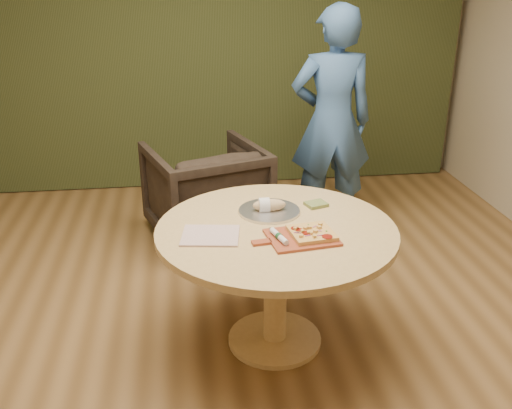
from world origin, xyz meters
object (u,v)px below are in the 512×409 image
object	(u,v)px
pedestal_table	(276,250)
serving_tray	(269,211)
person_standing	(332,122)
armchair	(206,187)
bread_roll	(268,205)
flatbread_pizza	(312,233)
pizza_paddle	(300,238)
cutlery_roll	(279,236)

from	to	relation	value
pedestal_table	serving_tray	size ratio (longest dim) A/B	3.72
pedestal_table	person_standing	xyz separation A→B (m)	(0.71, 1.57, 0.30)
pedestal_table	armchair	size ratio (longest dim) A/B	1.53
person_standing	armchair	bearing A→B (deg)	6.60
bread_roll	flatbread_pizza	bearing A→B (deg)	-63.71
pedestal_table	pizza_paddle	bearing A→B (deg)	-57.93
armchair	person_standing	world-z (taller)	person_standing
flatbread_pizza	pedestal_table	bearing A→B (deg)	137.44
bread_roll	armchair	size ratio (longest dim) A/B	0.22
pedestal_table	flatbread_pizza	distance (m)	0.28
cutlery_roll	person_standing	world-z (taller)	person_standing
pizza_paddle	bread_roll	xyz separation A→B (m)	(-0.11, 0.37, 0.04)
person_standing	pizza_paddle	bearing A→B (deg)	72.16
pizza_paddle	armchair	bearing A→B (deg)	96.66
armchair	bread_roll	bearing A→B (deg)	85.37
flatbread_pizza	armchair	size ratio (longest dim) A/B	0.29
flatbread_pizza	serving_tray	xyz separation A→B (m)	(-0.17, 0.36, -0.02)
pedestal_table	flatbread_pizza	xyz separation A→B (m)	(0.16, -0.15, 0.17)
pizza_paddle	bread_roll	world-z (taller)	bread_roll
flatbread_pizza	serving_tray	bearing A→B (deg)	115.15
pedestal_table	serving_tray	bearing A→B (deg)	91.79
pedestal_table	cutlery_roll	bearing A→B (deg)	-94.87
pedestal_table	pizza_paddle	distance (m)	0.24
bread_roll	armchair	xyz separation A→B (m)	(-0.31, 1.27, -0.36)
armchair	pizza_paddle	bearing A→B (deg)	86.19
pedestal_table	bread_roll	world-z (taller)	bread_roll
serving_tray	person_standing	xyz separation A→B (m)	(0.72, 1.36, 0.15)
flatbread_pizza	armchair	bearing A→B (deg)	106.59
cutlery_roll	armchair	xyz separation A→B (m)	(-0.31, 1.65, -0.35)
flatbread_pizza	bread_roll	distance (m)	0.40
pizza_paddle	bread_roll	distance (m)	0.39
cutlery_roll	bread_roll	size ratio (longest dim) A/B	1.02
serving_tray	person_standing	world-z (taller)	person_standing
flatbread_pizza	bread_roll	world-z (taller)	bread_roll
pizza_paddle	armchair	xyz separation A→B (m)	(-0.42, 1.64, -0.32)
cutlery_roll	serving_tray	world-z (taller)	cutlery_roll
pedestal_table	pizza_paddle	size ratio (longest dim) A/B	2.86
pedestal_table	person_standing	world-z (taller)	person_standing
flatbread_pizza	cutlery_roll	size ratio (longest dim) A/B	1.26
pedestal_table	serving_tray	xyz separation A→B (m)	(-0.01, 0.21, 0.15)
bread_roll	person_standing	distance (m)	1.54
cutlery_roll	serving_tray	distance (m)	0.38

